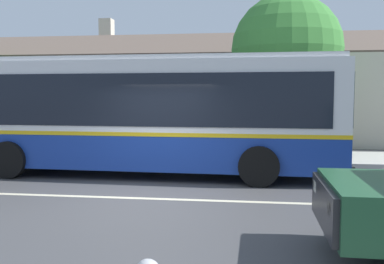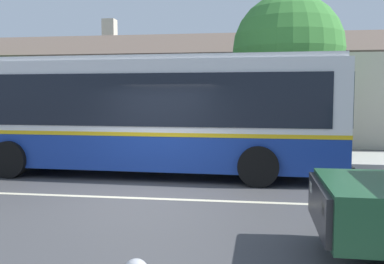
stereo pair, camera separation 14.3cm
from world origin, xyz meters
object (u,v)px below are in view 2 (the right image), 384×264
(bench_down_street, at_px, (52,141))
(bus_stop_sign, at_px, (347,114))
(street_tree_primary, at_px, (288,50))
(transit_bus, at_px, (135,112))

(bench_down_street, height_order, bus_stop_sign, bus_stop_sign)
(street_tree_primary, bearing_deg, bus_stop_sign, -48.74)
(bench_down_street, distance_m, bus_stop_sign, 10.20)
(bench_down_street, distance_m, street_tree_primary, 9.12)
(bench_down_street, xyz_separation_m, street_tree_primary, (8.44, 1.15, 3.26))
(transit_bus, height_order, bus_stop_sign, transit_bus)
(transit_bus, distance_m, street_tree_primary, 6.38)
(bench_down_street, relative_size, street_tree_primary, 0.29)
(bench_down_street, relative_size, bus_stop_sign, 0.69)
(street_tree_primary, height_order, bus_stop_sign, street_tree_primary)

